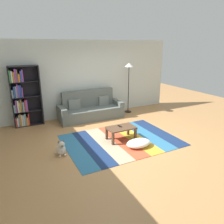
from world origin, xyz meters
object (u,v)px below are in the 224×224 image
at_px(couch, 91,109).
at_px(standing_lamp, 129,71).
at_px(bookshelf, 23,98).
at_px(dog, 61,149).
at_px(coffee_table, 121,129).
at_px(pouf, 139,143).
at_px(tv_remote, 120,126).

relative_size(couch, standing_lamp, 1.19).
bearing_deg(bookshelf, dog, -77.30).
bearing_deg(dog, couch, 53.58).
xyz_separation_m(coffee_table, standing_lamp, (1.50, 2.12, 1.27)).
distance_m(coffee_table, standing_lamp, 2.89).
bearing_deg(pouf, standing_lamp, 64.21).
bearing_deg(bookshelf, couch, -7.42).
xyz_separation_m(bookshelf, standing_lamp, (3.74, -0.25, 0.66)).
distance_m(bookshelf, dog, 2.63).
xyz_separation_m(coffee_table, dog, (-1.69, -0.09, -0.15)).
distance_m(dog, standing_lamp, 4.13).
bearing_deg(dog, bookshelf, 102.70).
relative_size(bookshelf, tv_remote, 12.82).
bearing_deg(couch, dog, -126.42).
height_order(couch, pouf, couch).
xyz_separation_m(bookshelf, tv_remote, (2.24, -2.31, -0.54)).
bearing_deg(tv_remote, dog, 178.76).
bearing_deg(bookshelf, pouf, -50.48).
bearing_deg(pouf, dog, 165.26).
bearing_deg(standing_lamp, coffee_table, -125.35).
relative_size(coffee_table, pouf, 1.15).
distance_m(couch, tv_remote, 2.03).
xyz_separation_m(bookshelf, coffee_table, (2.24, -2.36, -0.61)).
relative_size(coffee_table, tv_remote, 5.16).
distance_m(standing_lamp, tv_remote, 2.82).
height_order(coffee_table, standing_lamp, standing_lamp).
xyz_separation_m(couch, coffee_table, (0.08, -2.08, -0.03)).
height_order(couch, tv_remote, couch).
xyz_separation_m(couch, pouf, (0.28, -2.67, -0.23)).
xyz_separation_m(standing_lamp, tv_remote, (-1.51, -2.06, -1.20)).
xyz_separation_m(couch, tv_remote, (0.08, -2.03, 0.05)).
xyz_separation_m(bookshelf, pouf, (2.44, -2.95, -0.81)).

